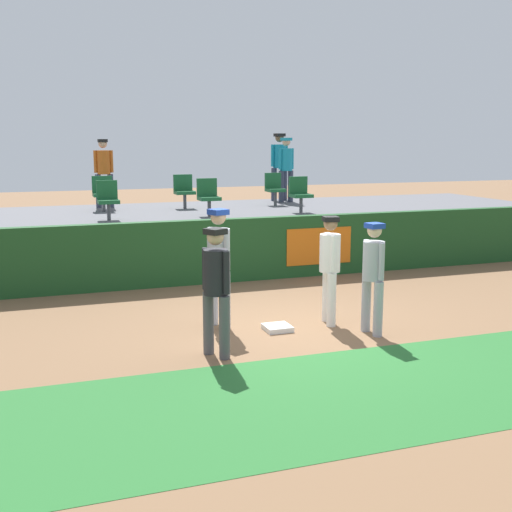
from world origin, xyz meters
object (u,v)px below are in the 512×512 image
(first_base, at_px, (277,328))
(spectator_capped, at_px, (104,168))
(spectator_hooded, at_px, (286,165))
(player_runner_visitor, at_px, (219,259))
(seat_back_center, at_px, (184,189))
(player_coach_visitor, at_px, (373,270))
(seat_front_center, at_px, (208,195))
(player_umpire, at_px, (216,283))
(seat_front_right, at_px, (300,192))
(seat_front_left, at_px, (108,198))
(seat_back_right, at_px, (274,187))
(seat_back_left, at_px, (103,192))
(spectator_casual, at_px, (279,162))
(player_fielder_home, at_px, (330,262))

(first_base, xyz_separation_m, spectator_capped, (-1.70, 7.73, 2.16))
(first_base, relative_size, spectator_hooded, 0.23)
(player_runner_visitor, xyz_separation_m, seat_back_center, (0.94, 6.36, 0.61))
(player_coach_visitor, bearing_deg, seat_front_center, -177.03)
(player_umpire, bearing_deg, first_base, 96.91)
(seat_front_right, bearing_deg, player_runner_visitor, -126.00)
(spectator_hooded, bearing_deg, seat_back_center, -0.89)
(seat_front_center, bearing_deg, player_umpire, -104.32)
(seat_front_center, distance_m, seat_front_left, 2.21)
(seat_front_right, relative_size, spectator_hooded, 0.48)
(seat_front_left, bearing_deg, player_runner_visitor, -76.02)
(seat_front_right, xyz_separation_m, seat_back_right, (0.05, 1.80, -0.00))
(first_base, height_order, player_coach_visitor, player_coach_visitor)
(player_runner_visitor, relative_size, player_umpire, 1.06)
(player_umpire, xyz_separation_m, seat_back_left, (-0.61, 7.70, 0.67))
(player_coach_visitor, xyz_separation_m, seat_back_right, (1.28, 7.48, 0.70))
(first_base, relative_size, player_umpire, 0.23)
(seat_front_right, distance_m, spectator_casual, 3.12)
(first_base, relative_size, seat_back_left, 0.48)
(player_runner_visitor, height_order, seat_front_right, seat_front_right)
(player_umpire, xyz_separation_m, seat_front_right, (3.74, 5.90, 0.67))
(seat_back_left, height_order, spectator_casual, spectator_casual)
(seat_back_left, bearing_deg, spectator_hooded, 7.88)
(first_base, distance_m, seat_front_right, 5.88)
(player_umpire, xyz_separation_m, spectator_hooded, (4.39, 8.39, 1.21))
(seat_back_center, bearing_deg, player_coach_visitor, -81.34)
(seat_back_center, xyz_separation_m, spectator_hooded, (3.02, 0.69, 0.54))
(seat_back_left, bearing_deg, seat_front_right, -22.47)
(player_runner_visitor, distance_m, seat_back_right, 7.22)
(player_coach_visitor, bearing_deg, seat_back_right, 163.29)
(spectator_capped, bearing_deg, seat_front_left, 85.91)
(seat_back_center, distance_m, spectator_hooded, 3.15)
(player_runner_visitor, xyz_separation_m, spectator_hooded, (3.96, 7.05, 1.15))
(player_runner_visitor, height_order, seat_front_left, seat_front_left)
(player_runner_visitor, bearing_deg, player_coach_visitor, 41.92)
(player_fielder_home, relative_size, spectator_capped, 1.01)
(player_umpire, bearing_deg, spectator_capped, 155.20)
(seat_back_right, bearing_deg, player_runner_visitor, -117.83)
(spectator_capped, bearing_deg, seat_back_right, 169.18)
(player_runner_visitor, xyz_separation_m, seat_front_center, (1.08, 4.56, 0.61))
(seat_front_center, xyz_separation_m, seat_back_right, (2.28, 1.80, -0.00))
(seat_front_right, distance_m, seat_back_center, 2.98)
(player_umpire, xyz_separation_m, spectator_casual, (4.38, 8.89, 1.28))
(seat_front_center, distance_m, seat_back_center, 1.81)
(player_coach_visitor, height_order, seat_front_center, seat_front_center)
(player_fielder_home, bearing_deg, first_base, -72.45)
(player_umpire, bearing_deg, seat_front_center, 137.68)
(seat_back_right, distance_m, spectator_casual, 1.47)
(seat_back_right, xyz_separation_m, seat_back_center, (-2.42, 0.00, 0.00))
(seat_front_right, bearing_deg, seat_front_left, -180.00)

